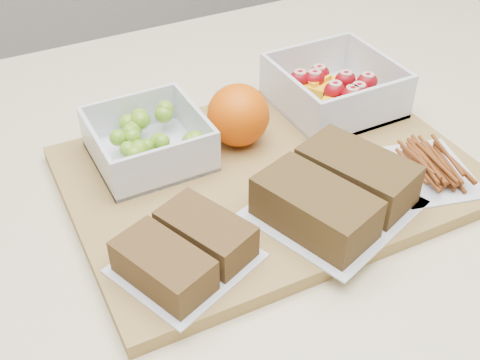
{
  "coord_description": "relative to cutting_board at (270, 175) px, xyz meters",
  "views": [
    {
      "loc": [
        -0.24,
        -0.41,
        1.31
      ],
      "look_at": [
        -0.02,
        0.01,
        0.93
      ],
      "focal_mm": 45.0,
      "sensor_mm": 36.0,
      "label": 1
    }
  ],
  "objects": [
    {
      "name": "cutting_board",
      "position": [
        0.0,
        0.0,
        0.0
      ],
      "size": [
        0.43,
        0.31,
        0.02
      ],
      "primitive_type": "cube",
      "rotation": [
        0.0,
        0.0,
        -0.02
      ],
      "color": "olive",
      "rests_on": "counter"
    },
    {
      "name": "sandwich_bag_center",
      "position": [
        0.02,
        -0.09,
        0.03
      ],
      "size": [
        0.18,
        0.17,
        0.04
      ],
      "color": "silver",
      "rests_on": "cutting_board"
    },
    {
      "name": "pretzel_bag",
      "position": [
        0.15,
        -0.08,
        0.02
      ],
      "size": [
        0.11,
        0.12,
        0.02
      ],
      "color": "silver",
      "rests_on": "cutting_board"
    },
    {
      "name": "sandwich_bag_left",
      "position": [
        -0.14,
        -0.09,
        0.03
      ],
      "size": [
        0.14,
        0.13,
        0.04
      ],
      "color": "silver",
      "rests_on": "cutting_board"
    },
    {
      "name": "fruit_container",
      "position": [
        0.13,
        0.08,
        0.03
      ],
      "size": [
        0.13,
        0.13,
        0.06
      ],
      "color": "silver",
      "rests_on": "cutting_board"
    },
    {
      "name": "grape_container",
      "position": [
        -0.1,
        0.08,
        0.03
      ],
      "size": [
        0.12,
        0.12,
        0.05
      ],
      "color": "silver",
      "rests_on": "cutting_board"
    },
    {
      "name": "orange",
      "position": [
        -0.01,
        0.06,
        0.04
      ],
      "size": [
        0.07,
        0.07,
        0.07
      ],
      "primitive_type": "sphere",
      "color": "#E35605",
      "rests_on": "cutting_board"
    }
  ]
}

